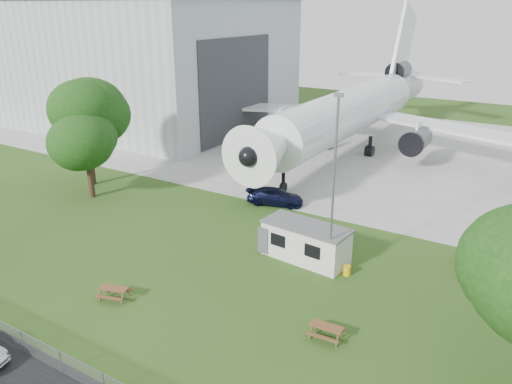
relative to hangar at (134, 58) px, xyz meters
The scene contains 13 objects.
ground 53.16m from the hangar, 43.47° to the right, with size 160.00×160.00×0.00m, color #3B5F20.
concrete_apron 39.17m from the hangar, ahead, with size 120.00×46.00×0.03m, color #B7B7B2.
hangar is the anchor object (origin of this frame).
airliner 36.21m from the hangar, ahead, with size 46.36×47.73×17.69m.
site_cabin 53.00m from the hangar, 33.13° to the right, with size 6.87×3.30×2.62m.
picnic_west 54.29m from the hangar, 47.47° to the right, with size 1.80×1.50×0.76m, color brown, non-canonical shape.
picnic_east 61.49m from the hangar, 36.53° to the right, with size 1.80×1.50×0.76m, color brown, non-canonical shape.
fence 60.00m from the hangar, 50.15° to the right, with size 58.00×0.04×1.30m, color gray.
lamp_mast 55.06m from the hangar, 32.84° to the right, with size 0.16×0.16×12.00m, color slate.
tree_west_big 31.56m from the hangar, 54.05° to the right, with size 7.54×7.54×10.99m.
tree_west_small 35.38m from the hangar, 52.86° to the right, with size 6.55×6.55×8.58m.
car_ne_hatch 60.28m from the hangar, 24.14° to the right, with size 1.72×4.27×1.45m, color maroon.
car_apron_van 43.15m from the hangar, 29.28° to the right, with size 2.07×5.09×1.48m, color black.
Camera 1 is at (19.46, -21.39, 16.86)m, focal length 35.00 mm.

